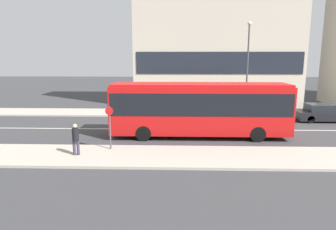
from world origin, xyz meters
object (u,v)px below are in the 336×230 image
at_px(bus_stop_sign, 110,124).
at_px(city_bus, 199,106).
at_px(street_lamp, 248,60).
at_px(pedestrian_near_stop, 76,138).
at_px(parked_car_0, 323,113).

bearing_deg(bus_stop_sign, city_bus, 33.09).
bearing_deg(street_lamp, pedestrian_near_stop, -133.77).
height_order(parked_car_0, street_lamp, street_lamp).
height_order(city_bus, street_lamp, street_lamp).
distance_m(city_bus, bus_stop_sign, 6.14).
relative_size(parked_car_0, bus_stop_sign, 1.83).
distance_m(bus_stop_sign, street_lamp, 14.96).
bearing_deg(pedestrian_near_stop, city_bus, 28.25).
xyz_separation_m(city_bus, pedestrian_near_stop, (-6.69, -4.43, -0.94)).
height_order(pedestrian_near_stop, street_lamp, street_lamp).
relative_size(city_bus, bus_stop_sign, 4.73).
bearing_deg(bus_stop_sign, street_lamp, 47.69).
bearing_deg(bus_stop_sign, parked_car_0, 28.57).
height_order(city_bus, parked_car_0, city_bus).
height_order(parked_car_0, pedestrian_near_stop, pedestrian_near_stop).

